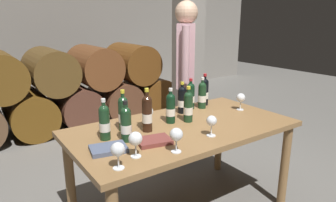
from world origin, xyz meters
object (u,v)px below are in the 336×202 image
at_px(wine_glass_5, 118,150).
at_px(wine_glass_3, 176,135).
at_px(wine_bottle_8, 190,95).
at_px(wine_bottle_6, 171,108).
at_px(wine_bottle_3, 188,106).
at_px(wine_bottle_2, 147,113).
at_px(wine_glass_2, 135,139).
at_px(wine_bottle_9, 126,124).
at_px(tasting_notebook, 154,141).
at_px(wine_bottle_0, 123,113).
at_px(wine_bottle_5, 104,122).
at_px(wine_bottle_1, 202,95).
at_px(dining_table, 183,137).
at_px(wine_bottle_4, 182,99).
at_px(wine_glass_1, 212,122).
at_px(sommelier_presenting, 186,68).
at_px(wine_glass_0, 148,112).
at_px(wine_bottle_7, 205,91).
at_px(leather_ledger, 108,149).
at_px(wine_glass_4, 241,98).

bearing_deg(wine_glass_5, wine_glass_3, -1.17).
bearing_deg(wine_bottle_8, wine_bottle_6, -149.59).
height_order(wine_bottle_3, wine_bottle_6, wine_bottle_3).
distance_m(wine_bottle_2, wine_glass_5, 0.58).
distance_m(wine_glass_2, wine_glass_3, 0.25).
height_order(wine_bottle_9, tasting_notebook, wine_bottle_9).
xyz_separation_m(wine_bottle_0, wine_bottle_5, (-0.18, -0.08, -0.01)).
xyz_separation_m(wine_bottle_1, wine_bottle_6, (-0.46, -0.16, -0.00)).
xyz_separation_m(dining_table, wine_bottle_9, (-0.49, -0.02, 0.21)).
bearing_deg(wine_bottle_0, wine_bottle_4, 8.77).
bearing_deg(wine_bottle_0, wine_glass_1, -44.76).
relative_size(wine_bottle_0, wine_bottle_4, 1.11).
bearing_deg(wine_glass_5, wine_bottle_2, 43.48).
bearing_deg(wine_bottle_2, wine_bottle_0, 139.61).
xyz_separation_m(dining_table, wine_bottle_2, (-0.28, 0.06, 0.23)).
bearing_deg(wine_bottle_5, sommelier_presenting, 29.06).
distance_m(dining_table, wine_bottle_1, 0.55).
bearing_deg(wine_glass_2, wine_glass_1, -0.65).
xyz_separation_m(wine_bottle_5, tasting_notebook, (0.24, -0.24, -0.11)).
height_order(dining_table, wine_bottle_6, wine_bottle_6).
relative_size(wine_bottle_3, sommelier_presenting, 0.17).
bearing_deg(wine_bottle_6, wine_bottle_8, 30.41).
relative_size(wine_bottle_6, wine_glass_1, 1.88).
distance_m(wine_glass_0, sommelier_presenting, 1.04).
distance_m(wine_glass_0, wine_glass_2, 0.52).
distance_m(wine_bottle_9, wine_glass_1, 0.58).
distance_m(dining_table, wine_glass_3, 0.51).
distance_m(wine_bottle_7, leather_ledger, 1.25).
height_order(wine_glass_5, leather_ledger, wine_glass_5).
height_order(dining_table, wine_bottle_7, wine_bottle_7).
bearing_deg(wine_glass_1, dining_table, 98.07).
height_order(wine_glass_1, wine_glass_2, wine_glass_2).
relative_size(wine_bottle_0, wine_glass_0, 1.91).
xyz_separation_m(wine_bottle_0, wine_glass_3, (0.09, -0.52, -0.02)).
relative_size(dining_table, wine_bottle_6, 6.15).
bearing_deg(wine_bottle_9, tasting_notebook, -44.62).
height_order(dining_table, wine_bottle_2, wine_bottle_2).
height_order(wine_bottle_4, wine_glass_5, wine_bottle_4).
bearing_deg(wine_bottle_1, wine_glass_3, -139.87).
bearing_deg(wine_bottle_4, wine_glass_5, -145.81).
height_order(wine_bottle_4, wine_bottle_6, wine_bottle_6).
height_order(wine_glass_3, wine_glass_5, wine_glass_3).
bearing_deg(dining_table, wine_glass_2, -154.29).
height_order(wine_bottle_0, wine_bottle_3, wine_bottle_0).
distance_m(wine_glass_3, leather_ledger, 0.43).
relative_size(wine_bottle_5, wine_bottle_8, 1.04).
bearing_deg(wine_glass_0, leather_ledger, -150.62).
bearing_deg(wine_bottle_5, wine_glass_3, -57.68).
distance_m(wine_bottle_0, wine_glass_4, 1.09).
xyz_separation_m(wine_glass_1, wine_glass_4, (0.63, 0.31, 0.00)).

